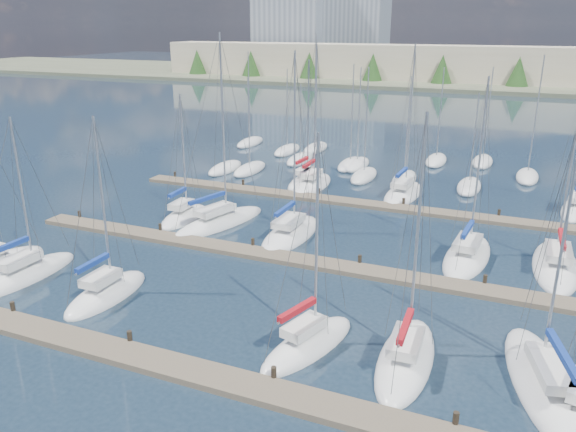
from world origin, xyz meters
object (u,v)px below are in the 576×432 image
at_px(sailboat_p, 403,193).
at_px(sailboat_h, 184,217).
at_px(sailboat_f, 546,384).
at_px(sailboat_m, 555,266).
at_px(sailboat_b, 26,275).
at_px(sailboat_r, 575,209).
at_px(sailboat_o, 312,184).
at_px(sailboat_n, 305,181).
at_px(sailboat_l, 467,256).
at_px(sailboat_j, 291,234).
at_px(sailboat_i, 219,222).
at_px(sailboat_c, 107,294).
at_px(sailboat_d, 308,344).
at_px(sailboat_e, 406,359).

distance_m(sailboat_p, sailboat_h, 20.81).
bearing_deg(sailboat_f, sailboat_m, 72.05).
distance_m(sailboat_b, sailboat_h, 14.04).
distance_m(sailboat_r, sailboat_b, 44.07).
height_order(sailboat_o, sailboat_n, sailboat_o).
bearing_deg(sailboat_n, sailboat_f, -48.06).
height_order(sailboat_o, sailboat_m, sailboat_o).
bearing_deg(sailboat_f, sailboat_r, 69.65).
bearing_deg(sailboat_l, sailboat_n, 146.00).
bearing_deg(sailboat_j, sailboat_m, 4.27).
xyz_separation_m(sailboat_o, sailboat_i, (-2.93, -13.61, -0.00)).
bearing_deg(sailboat_p, sailboat_j, -109.60).
bearing_deg(sailboat_c, sailboat_l, 36.23).
height_order(sailboat_p, sailboat_h, sailboat_p).
xyz_separation_m(sailboat_j, sailboat_h, (-9.77, 0.18, 0.01)).
relative_size(sailboat_i, sailboat_r, 1.25).
relative_size(sailboat_j, sailboat_o, 0.94).
relative_size(sailboat_p, sailboat_l, 1.12).
xyz_separation_m(sailboat_j, sailboat_l, (13.02, 0.73, -0.00)).
xyz_separation_m(sailboat_o, sailboat_l, (16.46, -13.05, -0.01)).
height_order(sailboat_j, sailboat_i, sailboat_i).
bearing_deg(sailboat_d, sailboat_h, 156.05).
relative_size(sailboat_n, sailboat_h, 1.18).
relative_size(sailboat_j, sailboat_h, 1.32).
bearing_deg(sailboat_n, sailboat_l, -35.44).
xyz_separation_m(sailboat_o, sailboat_n, (-1.07, 0.88, 0.01)).
bearing_deg(sailboat_m, sailboat_l, -174.75).
xyz_separation_m(sailboat_f, sailboat_l, (-4.88, 13.84, -0.00)).
bearing_deg(sailboat_e, sailboat_o, 117.05).
relative_size(sailboat_r, sailboat_l, 0.96).
distance_m(sailboat_j, sailboat_m, 18.70).
relative_size(sailboat_l, sailboat_d, 1.13).
distance_m(sailboat_i, sailboat_r, 30.86).
relative_size(sailboat_p, sailboat_h, 1.33).
height_order(sailboat_m, sailboat_c, sailboat_m).
bearing_deg(sailboat_j, sailboat_c, -114.53).
xyz_separation_m(sailboat_l, sailboat_b, (-25.85, -14.26, -0.00)).
distance_m(sailboat_c, sailboat_d, 13.17).
distance_m(sailboat_p, sailboat_l, 15.20).
xyz_separation_m(sailboat_b, sailboat_h, (3.07, 13.71, 0.01)).
bearing_deg(sailboat_o, sailboat_r, 1.29).
height_order(sailboat_j, sailboat_c, sailboat_j).
height_order(sailboat_j, sailboat_h, sailboat_j).
bearing_deg(sailboat_r, sailboat_e, -98.42).
bearing_deg(sailboat_b, sailboat_m, 26.72).
distance_m(sailboat_f, sailboat_r, 28.46).
height_order(sailboat_e, sailboat_b, sailboat_e).
bearing_deg(sailboat_h, sailboat_p, 39.62).
xyz_separation_m(sailboat_f, sailboat_r, (2.66, 28.33, 0.02)).
xyz_separation_m(sailboat_f, sailboat_e, (-6.21, -0.44, 0.01)).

